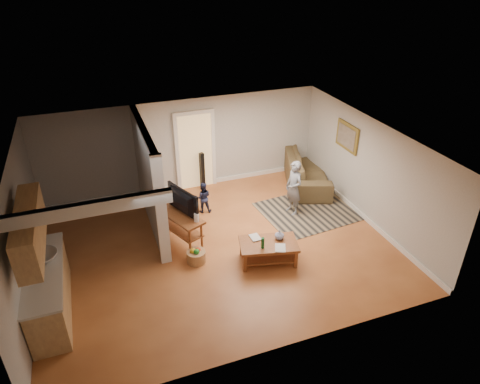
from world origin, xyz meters
name	(u,v)px	position (x,y,z in m)	size (l,w,h in m)	color
ground	(219,247)	(0.00, 0.00, 0.00)	(7.50, 7.50, 0.00)	brown
room_shell	(162,189)	(-1.07, 0.43, 1.46)	(7.54, 6.02, 2.52)	#A2A09C
area_rug	(313,210)	(2.75, 0.68, 0.01)	(2.59, 1.89, 0.01)	black
sofa	(305,180)	(3.30, 2.20, 0.00)	(2.76, 1.08, 0.81)	#433A21
coffee_table	(269,247)	(0.85, -0.82, 0.37)	(1.33, 0.96, 0.71)	brown
tv_console	(180,217)	(-0.73, 0.40, 0.72)	(0.93, 1.34, 1.08)	brown
speaker_left	(165,217)	(-1.00, 0.86, 0.50)	(0.10, 0.10, 1.00)	black
speaker_right	(202,172)	(0.40, 2.70, 0.55)	(0.11, 0.11, 1.10)	black
toy_basket	(196,256)	(-0.60, -0.32, 0.15)	(0.40, 0.40, 0.36)	olive
child	(292,212)	(2.19, 0.76, 0.00)	(0.51, 0.34, 1.40)	slate
toddler	(204,211)	(0.10, 1.57, 0.00)	(0.40, 0.31, 0.82)	#1D223D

